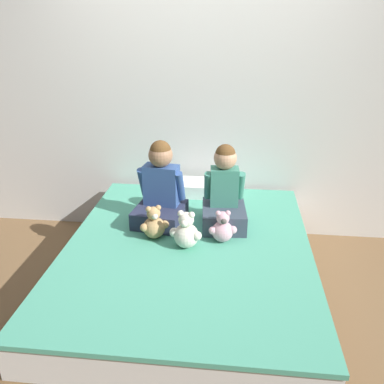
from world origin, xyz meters
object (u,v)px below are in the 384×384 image
object	(u,v)px
teddy_bear_held_by_left_child	(154,224)
teddy_bear_between_children	(186,232)
pillow_at_headboard	(200,188)
child_on_left	(161,191)
child_on_right	(224,196)
teddy_bear_held_by_right_child	(223,229)
bed	(188,273)

from	to	relation	value
teddy_bear_held_by_left_child	teddy_bear_between_children	distance (m)	0.26
teddy_bear_between_children	pillow_at_headboard	bearing A→B (deg)	100.29
teddy_bear_held_by_left_child	child_on_left	bearing A→B (deg)	64.83
pillow_at_headboard	child_on_right	bearing A→B (deg)	-67.08
pillow_at_headboard	teddy_bear_held_by_left_child	bearing A→B (deg)	-107.27
child_on_right	teddy_bear_between_children	xyz separation A→B (m)	(-0.23, -0.35, -0.12)
teddy_bear_held_by_left_child	teddy_bear_between_children	xyz separation A→B (m)	(0.23, -0.10, 0.01)
child_on_right	teddy_bear_held_by_right_child	size ratio (longest dim) A/B	2.63
teddy_bear_between_children	pillow_at_headboard	size ratio (longest dim) A/B	0.56
child_on_left	child_on_right	bearing A→B (deg)	7.90
child_on_right	teddy_bear_held_by_right_child	distance (m)	0.28
bed	teddy_bear_between_children	bearing A→B (deg)	-107.86
teddy_bear_held_by_left_child	teddy_bear_between_children	bearing A→B (deg)	-47.49
child_on_right	teddy_bear_held_by_left_child	distance (m)	0.55
child_on_left	teddy_bear_held_by_right_child	distance (m)	0.55
teddy_bear_held_by_right_child	pillow_at_headboard	distance (m)	0.82
child_on_right	pillow_at_headboard	distance (m)	0.60
bed	pillow_at_headboard	xyz separation A→B (m)	(0.00, 0.86, 0.29)
child_on_right	bed	bearing A→B (deg)	-129.57
child_on_left	pillow_at_headboard	size ratio (longest dim) A/B	1.32
bed	pillow_at_headboard	distance (m)	0.90
teddy_bear_held_by_right_child	teddy_bear_between_children	xyz separation A→B (m)	(-0.24, -0.10, 0.01)
child_on_right	teddy_bear_between_children	bearing A→B (deg)	-128.43
teddy_bear_between_children	pillow_at_headboard	xyz separation A→B (m)	(0.01, 0.88, -0.06)
teddy_bear_held_by_left_child	teddy_bear_held_by_right_child	world-z (taller)	teddy_bear_held_by_left_child
pillow_at_headboard	child_on_left	bearing A→B (deg)	-114.39
bed	child_on_right	xyz separation A→B (m)	(0.23, 0.32, 0.46)
teddy_bear_between_children	pillow_at_headboard	distance (m)	0.89
teddy_bear_held_by_left_child	teddy_bear_held_by_right_child	xyz separation A→B (m)	(0.47, 0.00, -0.01)
bed	teddy_bear_between_children	distance (m)	0.34
bed	teddy_bear_held_by_right_child	xyz separation A→B (m)	(0.23, 0.07, 0.33)
child_on_left	teddy_bear_between_children	size ratio (longest dim) A/B	2.35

